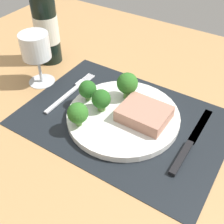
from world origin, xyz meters
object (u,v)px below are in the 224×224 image
Objects in this scene: fork at (71,92)px; knife at (189,144)px; plate at (123,116)px; wine_bottle at (46,23)px; steak at (144,114)px; wine_glass at (36,49)px.

knife is at bearing -1.41° from fork.
plate is 0.84× the size of wine_bottle.
knife is at bearing -2.89° from steak.
knife is 0.73× the size of wine_bottle.
wine_glass is (-31.73, 0.09, 6.69)cm from steak.
fork is at bearing 175.15° from plate.
steak is 0.57× the size of fork.
fork is (-21.54, 0.31, -2.82)cm from steak.
wine_glass is (5.50, -10.08, -1.76)cm from wine_bottle.
steak reaches higher than knife.
steak is at bearing 175.69° from knife.
plate is at bearing -4.72° from fork.
plate is 1.85× the size of wine_glass.
knife reaches higher than fork.
wine_glass reaches higher than knife.
steak reaches higher than fork.
plate is at bearing -2.54° from wine_glass.
plate is 2.43× the size of steak.
plate is at bearing -19.18° from wine_bottle.
fork is 1.35× the size of wine_glass.
wine_bottle reaches higher than wine_glass.
fork is 13.94cm from wine_glass.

